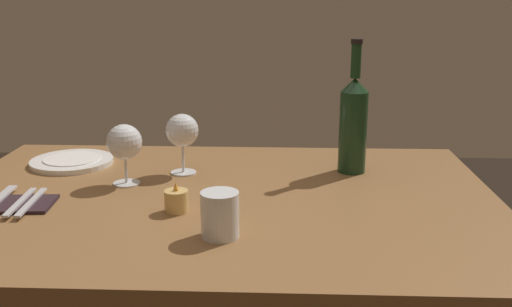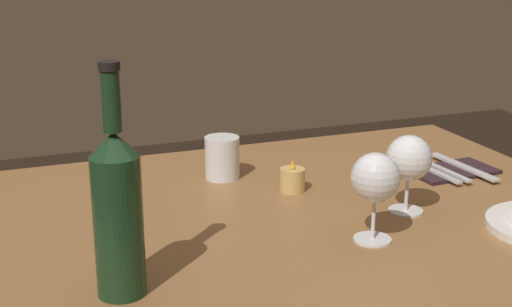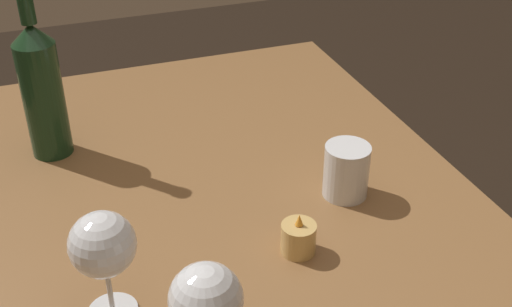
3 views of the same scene
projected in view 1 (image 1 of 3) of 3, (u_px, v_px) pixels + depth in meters
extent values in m
cube|color=olive|center=(218.00, 204.00, 1.38)|extent=(1.30, 0.90, 0.04)
cylinder|color=brown|center=(421.00, 277.00, 1.82)|extent=(0.06, 0.06, 0.70)
cylinder|color=brown|center=(49.00, 269.00, 1.87)|extent=(0.06, 0.06, 0.70)
cylinder|color=white|center=(127.00, 183.00, 1.47)|extent=(0.07, 0.07, 0.00)
cylinder|color=white|center=(126.00, 169.00, 1.46)|extent=(0.01, 0.01, 0.07)
sphere|color=white|center=(124.00, 142.00, 1.44)|extent=(0.09, 0.09, 0.09)
cylinder|color=#42070F|center=(124.00, 144.00, 1.44)|extent=(0.07, 0.07, 0.02)
cylinder|color=white|center=(184.00, 172.00, 1.55)|extent=(0.07, 0.07, 0.00)
cylinder|color=white|center=(183.00, 158.00, 1.54)|extent=(0.01, 0.01, 0.08)
sphere|color=white|center=(182.00, 130.00, 1.52)|extent=(0.08, 0.08, 0.08)
cylinder|color=#42070F|center=(182.00, 132.00, 1.52)|extent=(0.07, 0.07, 0.02)
cylinder|color=#19381E|center=(353.00, 132.00, 1.54)|extent=(0.07, 0.07, 0.21)
cone|color=#19381E|center=(355.00, 85.00, 1.51)|extent=(0.07, 0.07, 0.03)
cylinder|color=#19381E|center=(356.00, 61.00, 1.49)|extent=(0.03, 0.03, 0.09)
cylinder|color=black|center=(357.00, 41.00, 1.48)|extent=(0.03, 0.03, 0.01)
cylinder|color=white|center=(220.00, 215.00, 1.14)|extent=(0.07, 0.07, 0.09)
cylinder|color=silver|center=(220.00, 224.00, 1.15)|extent=(0.06, 0.06, 0.04)
cylinder|color=#DBB266|center=(176.00, 201.00, 1.28)|extent=(0.05, 0.05, 0.05)
cylinder|color=white|center=(176.00, 204.00, 1.28)|extent=(0.04, 0.04, 0.03)
cone|color=#F99E2D|center=(176.00, 186.00, 1.27)|extent=(0.01, 0.01, 0.02)
cylinder|color=white|center=(72.00, 162.00, 1.63)|extent=(0.22, 0.22, 0.01)
cylinder|color=white|center=(72.00, 159.00, 1.63)|extent=(0.15, 0.15, 0.00)
cube|color=#2D1E23|center=(10.00, 204.00, 1.32)|extent=(0.20, 0.12, 0.01)
cube|color=silver|center=(20.00, 202.00, 1.31)|extent=(0.03, 0.18, 0.00)
cube|color=silver|center=(31.00, 202.00, 1.31)|extent=(0.03, 0.18, 0.00)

